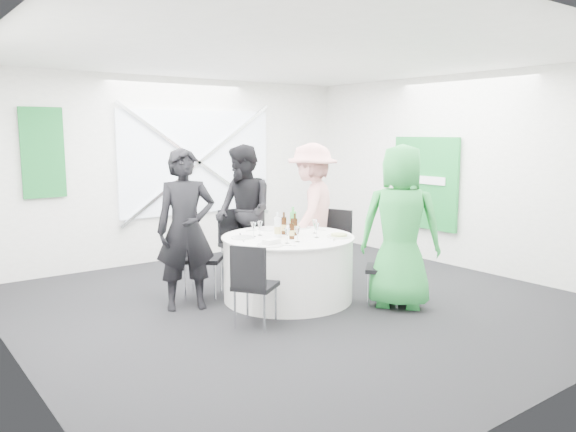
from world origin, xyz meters
TOP-DOWN VIEW (x-y plane):
  - floor at (0.00, 0.00)m, footprint 6.00×6.00m
  - ceiling at (0.00, 0.00)m, footprint 6.00×6.00m
  - wall_back at (0.00, 3.00)m, footprint 6.00×0.00m
  - wall_front at (0.00, -3.00)m, footprint 6.00×0.00m
  - wall_left at (-3.00, 0.00)m, footprint 0.00×6.00m
  - wall_right at (3.00, 0.00)m, footprint 0.00×6.00m
  - window_panel at (0.30, 2.96)m, footprint 2.60×0.03m
  - window_brace_a at (0.30, 2.92)m, footprint 2.63×0.05m
  - window_brace_b at (0.30, 2.92)m, footprint 2.63×0.05m
  - green_banner at (-2.00, 2.95)m, footprint 0.55×0.04m
  - green_sign at (2.94, 0.60)m, footprint 0.05×1.20m
  - banquet_table at (0.00, 0.20)m, footprint 1.56×1.56m
  - chair_back at (0.04, 1.44)m, footprint 0.44×0.45m
  - chair_back_left at (-0.83, 0.94)m, footprint 0.62×0.62m
  - chair_back_right at (1.10, 0.61)m, footprint 0.55×0.54m
  - chair_front_right at (0.79, -0.70)m, footprint 0.56×0.56m
  - chair_front_left at (-0.90, -0.40)m, footprint 0.55×0.55m
  - person_man_back_left at (-1.12, 0.60)m, footprint 0.76×0.63m
  - person_man_back at (0.10, 1.33)m, footprint 0.56×0.92m
  - person_woman_pink at (0.85, 0.79)m, footprint 1.28×1.13m
  - person_woman_green at (0.82, -0.80)m, footprint 1.03×1.07m
  - plate_back at (0.06, 0.69)m, footprint 0.26×0.26m
  - plate_back_left at (-0.49, 0.42)m, footprint 0.27×0.27m
  - plate_back_right at (0.47, 0.58)m, footprint 0.29×0.29m
  - plate_front_right at (0.44, -0.21)m, footprint 0.29×0.29m
  - plate_front_left at (-0.50, -0.13)m, footprint 0.28×0.28m
  - napkin at (-0.46, -0.11)m, footprint 0.19×0.14m
  - beer_bottle_a at (-0.13, 0.22)m, footprint 0.06×0.06m
  - beer_bottle_b at (0.03, 0.33)m, footprint 0.06×0.06m
  - beer_bottle_c at (0.10, 0.20)m, footprint 0.06×0.06m
  - beer_bottle_d at (-0.07, 0.03)m, footprint 0.06×0.06m
  - green_water_bottle at (0.14, 0.28)m, footprint 0.08×0.08m
  - clear_water_bottle at (-0.18, 0.16)m, footprint 0.08×0.08m
  - wine_glass_a at (-0.27, -0.14)m, footprint 0.07×0.07m
  - wine_glass_b at (-0.13, -0.14)m, footprint 0.07×0.07m
  - wine_glass_c at (0.37, 0.16)m, footprint 0.07×0.07m
  - wine_glass_d at (-0.34, 0.42)m, footprint 0.07×0.07m
  - wine_glass_e at (-0.23, 0.45)m, footprint 0.07×0.07m
  - wine_glass_f at (0.21, -0.07)m, footprint 0.07×0.07m
  - fork_a at (0.21, 0.74)m, footprint 0.15×0.03m
  - knife_a at (-0.15, 0.76)m, footprint 0.15×0.02m
  - fork_b at (0.27, -0.31)m, footprint 0.12×0.12m
  - knife_b at (0.51, -0.07)m, footprint 0.12×0.12m
  - fork_c at (0.57, 0.28)m, footprint 0.08×0.14m
  - knife_c at (0.42, 0.59)m, footprint 0.08×0.14m
  - fork_d at (-0.52, -0.05)m, footprint 0.11×0.12m
  - knife_d at (-0.34, -0.27)m, footprint 0.10×0.13m
  - fork_e at (-0.40, 0.61)m, footprint 0.08×0.14m
  - knife_e at (-0.57, 0.29)m, footprint 0.08×0.14m

SIDE VIEW (x-z plane):
  - floor at x=0.00m, z-range 0.00..0.00m
  - banquet_table at x=0.00m, z-range 0.00..0.76m
  - chair_front_left at x=-0.90m, z-range 0.07..0.94m
  - chair_front_right at x=0.79m, z-range 0.07..0.94m
  - chair_back_right at x=1.10m, z-range 0.08..1.01m
  - chair_back at x=0.04m, z-range 0.08..1.01m
  - chair_back_left at x=-0.83m, z-range 0.08..1.05m
  - fork_a at x=0.21m, z-range 0.76..0.77m
  - knife_a at x=-0.15m, z-range 0.76..0.77m
  - fork_b at x=0.27m, z-range 0.76..0.77m
  - knife_b at x=0.51m, z-range 0.76..0.77m
  - fork_c at x=0.57m, z-range 0.76..0.77m
  - knife_c at x=0.42m, z-range 0.76..0.77m
  - fork_d at x=-0.52m, z-range 0.76..0.77m
  - knife_d at x=-0.34m, z-range 0.76..0.77m
  - fork_e at x=-0.40m, z-range 0.76..0.77m
  - knife_e at x=-0.57m, z-range 0.76..0.77m
  - plate_back at x=0.06m, z-range 0.76..0.77m
  - plate_back_left at x=-0.49m, z-range 0.76..0.77m
  - plate_front_left at x=-0.50m, z-range 0.76..0.77m
  - plate_back_right at x=0.47m, z-range 0.76..0.80m
  - plate_front_right at x=0.44m, z-range 0.76..0.80m
  - napkin at x=-0.46m, z-range 0.78..0.82m
  - beer_bottle_d at x=-0.07m, z-range 0.73..0.97m
  - beer_bottle_a at x=-0.13m, z-range 0.73..0.97m
  - beer_bottle_c at x=0.10m, z-range 0.73..0.99m
  - beer_bottle_b at x=0.03m, z-range 0.73..1.00m
  - clear_water_bottle at x=-0.18m, z-range 0.73..1.03m
  - wine_glass_a at x=-0.27m, z-range 0.80..0.97m
  - wine_glass_b at x=-0.13m, z-range 0.80..0.97m
  - wine_glass_c at x=0.37m, z-range 0.80..0.97m
  - wine_glass_d at x=-0.34m, z-range 0.80..0.97m
  - wine_glass_e at x=-0.23m, z-range 0.80..0.97m
  - wine_glass_f at x=0.21m, z-range 0.80..0.97m
  - green_water_bottle at x=0.14m, z-range 0.73..1.06m
  - person_man_back_left at x=-1.12m, z-range 0.00..1.80m
  - person_man_back at x=0.10m, z-range 0.00..1.82m
  - person_woman_pink at x=0.85m, z-range 0.00..1.83m
  - person_woman_green at x=0.82m, z-range 0.00..1.85m
  - green_sign at x=2.94m, z-range 0.50..1.90m
  - wall_back at x=0.00m, z-range -1.60..4.40m
  - wall_front at x=0.00m, z-range -1.60..4.40m
  - wall_left at x=-3.00m, z-range -1.60..4.40m
  - wall_right at x=3.00m, z-range -1.60..4.40m
  - window_panel at x=0.30m, z-range 0.70..2.30m
  - window_brace_a at x=0.30m, z-range 0.58..2.42m
  - window_brace_b at x=0.30m, z-range 0.58..2.42m
  - green_banner at x=-2.00m, z-range 1.10..2.30m
  - ceiling at x=0.00m, z-range 2.80..2.80m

